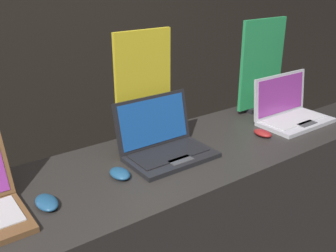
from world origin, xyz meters
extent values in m
cube|color=black|center=(0.00, 1.91, 1.40)|extent=(8.00, 0.05, 2.80)
cube|color=#282623|center=(0.00, 0.31, 0.49)|extent=(2.03, 0.62, 0.97)
ellipsoid|color=navy|center=(-0.55, 0.26, 0.99)|extent=(0.07, 0.12, 0.03)
cube|color=black|center=(0.01, 0.30, 0.98)|extent=(0.37, 0.23, 0.02)
cube|color=black|center=(0.01, 0.31, 0.99)|extent=(0.33, 0.16, 0.00)
cube|color=#3F3F42|center=(0.01, 0.23, 0.99)|extent=(0.10, 0.05, 0.00)
cube|color=black|center=(0.01, 0.43, 1.10)|extent=(0.37, 0.06, 0.22)
cube|color=#194C99|center=(0.01, 0.43, 1.10)|extent=(0.34, 0.05, 0.20)
ellipsoid|color=navy|center=(-0.24, 0.29, 0.99)|extent=(0.07, 0.11, 0.03)
cube|color=black|center=(0.01, 0.51, 0.98)|extent=(0.15, 0.07, 0.02)
cube|color=gold|center=(0.01, 0.51, 1.24)|extent=(0.28, 0.02, 0.50)
cube|color=#B7B7BC|center=(0.78, 0.24, 0.98)|extent=(0.39, 0.22, 0.02)
cube|color=#B7B7B7|center=(0.78, 0.26, 0.99)|extent=(0.34, 0.15, 0.00)
cube|color=#3F3F42|center=(0.78, 0.18, 0.99)|extent=(0.11, 0.05, 0.00)
cube|color=#B7B7BC|center=(0.78, 0.36, 1.10)|extent=(0.39, 0.03, 0.22)
cube|color=#8C338C|center=(0.78, 0.36, 1.10)|extent=(0.35, 0.02, 0.19)
ellipsoid|color=maroon|center=(0.52, 0.24, 0.99)|extent=(0.06, 0.10, 0.03)
cube|color=black|center=(0.78, 0.51, 0.98)|extent=(0.17, 0.07, 0.02)
cube|color=#268C4C|center=(0.78, 0.51, 1.24)|extent=(0.32, 0.02, 0.49)
camera|label=1|loc=(-0.88, -0.92, 1.74)|focal=42.00mm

